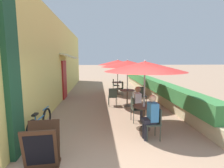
% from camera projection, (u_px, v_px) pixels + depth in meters
% --- Properties ---
extents(ground_plane, '(120.00, 120.00, 0.00)m').
position_uv_depth(ground_plane, '(124.00, 166.00, 3.63)').
color(ground_plane, '#9E7F66').
extents(cafe_facade_wall, '(0.98, 14.57, 4.20)m').
position_uv_depth(cafe_facade_wall, '(63.00, 61.00, 10.18)').
color(cafe_facade_wall, '#E0CC6B').
rests_on(cafe_facade_wall, ground_plane).
extents(planter_hedge, '(0.60, 13.57, 1.01)m').
position_uv_depth(planter_hedge, '(151.00, 86.00, 10.86)').
color(planter_hedge, tan).
rests_on(planter_hedge, ground_plane).
extents(patio_table_near, '(0.70, 0.70, 0.75)m').
position_uv_depth(patio_table_near, '(144.00, 113.00, 5.44)').
color(patio_table_near, brown).
rests_on(patio_table_near, ground_plane).
extents(patio_umbrella_near, '(2.45, 2.45, 2.17)m').
position_uv_depth(patio_umbrella_near, '(145.00, 66.00, 5.24)').
color(patio_umbrella_near, '#B7B7BC').
rests_on(patio_umbrella_near, ground_plane).
extents(cafe_chair_near_left, '(0.42, 0.42, 0.87)m').
position_uv_depth(cafe_chair_near_left, '(154.00, 121.00, 4.78)').
color(cafe_chair_near_left, '#384238').
rests_on(cafe_chair_near_left, ground_plane).
extents(seated_patron_near_left, '(0.42, 0.35, 1.25)m').
position_uv_depth(seated_patron_near_left, '(151.00, 115.00, 4.74)').
color(seated_patron_near_left, '#23232D').
rests_on(seated_patron_near_left, ground_plane).
extents(cafe_chair_near_right, '(0.42, 0.42, 0.87)m').
position_uv_depth(cafe_chair_near_right, '(135.00, 107.00, 6.11)').
color(cafe_chair_near_right, '#384238').
rests_on(cafe_chair_near_right, ground_plane).
extents(seated_patron_near_right, '(0.42, 0.35, 1.25)m').
position_uv_depth(seated_patron_near_right, '(139.00, 102.00, 6.10)').
color(seated_patron_near_right, '#23232D').
rests_on(seated_patron_near_right, ground_plane).
extents(coffee_cup_near, '(0.07, 0.07, 0.09)m').
position_uv_depth(coffee_cup_near, '(144.00, 105.00, 5.33)').
color(coffee_cup_near, white).
rests_on(coffee_cup_near, patio_table_near).
extents(patio_table_mid, '(0.70, 0.70, 0.75)m').
position_uv_depth(patio_table_mid, '(127.00, 95.00, 8.20)').
color(patio_table_mid, brown).
rests_on(patio_table_mid, ground_plane).
extents(patio_umbrella_mid, '(2.45, 2.45, 2.17)m').
position_uv_depth(patio_umbrella_mid, '(128.00, 64.00, 7.99)').
color(patio_umbrella_mid, '#B7B7BC').
rests_on(patio_umbrella_mid, ground_plane).
extents(cafe_chair_mid_left, '(0.40, 0.40, 0.87)m').
position_uv_depth(cafe_chair_mid_left, '(141.00, 94.00, 8.34)').
color(cafe_chair_mid_left, '#384238').
rests_on(cafe_chair_mid_left, ground_plane).
extents(cafe_chair_mid_right, '(0.40, 0.40, 0.87)m').
position_uv_depth(cafe_chair_mid_right, '(113.00, 96.00, 8.07)').
color(cafe_chair_mid_right, '#384238').
rests_on(cafe_chair_mid_right, ground_plane).
extents(patio_table_far, '(0.70, 0.70, 0.75)m').
position_uv_depth(patio_table_far, '(118.00, 86.00, 10.95)').
color(patio_table_far, brown).
rests_on(patio_table_far, ground_plane).
extents(patio_umbrella_far, '(2.45, 2.45, 2.17)m').
position_uv_depth(patio_umbrella_far, '(118.00, 62.00, 10.74)').
color(patio_umbrella_far, '#B7B7BC').
rests_on(patio_umbrella_far, ground_plane).
extents(cafe_chair_far_left, '(0.42, 0.42, 0.87)m').
position_uv_depth(cafe_chair_far_left, '(121.00, 88.00, 10.28)').
color(cafe_chair_far_left, '#384238').
rests_on(cafe_chair_far_left, ground_plane).
extents(cafe_chair_far_right, '(0.42, 0.42, 0.87)m').
position_uv_depth(cafe_chair_far_right, '(115.00, 84.00, 11.62)').
color(cafe_chair_far_right, '#384238').
rests_on(cafe_chair_far_right, ground_plane).
extents(coffee_cup_far, '(0.07, 0.07, 0.09)m').
position_uv_depth(coffee_cup_far, '(120.00, 81.00, 10.92)').
color(coffee_cup_far, '#232328').
rests_on(coffee_cup_far, patio_table_far).
extents(bicycle_leaning, '(0.19, 1.71, 0.74)m').
position_uv_depth(bicycle_leaning, '(40.00, 124.00, 5.02)').
color(bicycle_leaning, black).
rests_on(bicycle_leaning, ground_plane).
extents(menu_board, '(0.71, 0.68, 0.90)m').
position_uv_depth(menu_board, '(42.00, 146.00, 3.54)').
color(menu_board, '#422819').
rests_on(menu_board, ground_plane).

